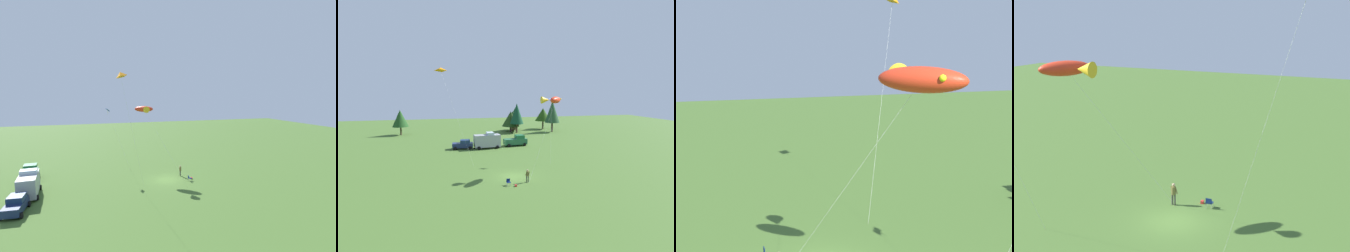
{
  "view_description": "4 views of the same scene",
  "coord_description": "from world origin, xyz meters",
  "views": [
    {
      "loc": [
        -37.63,
        11.24,
        13.39
      ],
      "look_at": [
        -0.83,
        0.04,
        8.52
      ],
      "focal_mm": 28.0,
      "sensor_mm": 36.0,
      "label": 1
    },
    {
      "loc": [
        -8.86,
        -34.51,
        12.01
      ],
      "look_at": [
        -0.73,
        1.8,
        6.97
      ],
      "focal_mm": 28.0,
      "sensor_mm": 36.0,
      "label": 2
    },
    {
      "loc": [
        22.99,
        -6.06,
        11.98
      ],
      "look_at": [
        -1.4,
        1.57,
        7.47
      ],
      "focal_mm": 50.0,
      "sensor_mm": 36.0,
      "label": 3
    },
    {
      "loc": [
        -13.0,
        27.31,
        14.27
      ],
      "look_at": [
        -0.02,
        -1.55,
        6.55
      ],
      "focal_mm": 50.0,
      "sensor_mm": 36.0,
      "label": 4
    }
  ],
  "objects": [
    {
      "name": "kite_delta_orange",
      "position": [
        -9.7,
        7.96,
        15.27
      ],
      "size": [
        5.57,
        4.29,
        15.68
      ],
      "color": "orange",
      "rests_on": "ground"
    },
    {
      "name": "ground_plane",
      "position": [
        0.0,
        0.0,
        0.0
      ],
      "size": [
        160.0,
        160.0,
        0.0
      ],
      "primitive_type": "plane",
      "color": "#446629"
    },
    {
      "name": "car_navy_hatch",
      "position": [
        -5.88,
        19.43,
        0.95
      ],
      "size": [
        4.3,
        2.41,
        1.89
      ],
      "rotation": [
        0.0,
        0.0,
        -0.06
      ],
      "color": "#1B274F",
      "rests_on": "ground"
    },
    {
      "name": "folding_chair",
      "position": [
        -1.52,
        -3.16,
        0.49
      ],
      "size": [
        0.48,
        0.48,
        0.82
      ],
      "rotation": [
        0.0,
        0.0,
        4.71
      ],
      "color": "#0C1E4E",
      "rests_on": "ground"
    },
    {
      "name": "treeline_distant",
      "position": [
        9.7,
        39.95,
        4.69
      ],
      "size": [
        46.6,
        10.89,
        9.14
      ],
      "color": "#463926",
      "rests_on": "ground"
    },
    {
      "name": "kite_diamond_blue",
      "position": [
        8.69,
        7.89,
        9.98
      ],
      "size": [
        1.81,
        3.83,
        10.71
      ],
      "color": "blue",
      "rests_on": "ground"
    },
    {
      "name": "person_kite_flyer",
      "position": [
        1.18,
        -2.65,
        1.02
      ],
      "size": [
        0.61,
        0.36,
        1.74
      ],
      "rotation": [
        0.0,
        0.0,
        4.66
      ],
      "color": "#44473B",
      "rests_on": "ground"
    },
    {
      "name": "truck_green_flatbed",
      "position": [
        5.65,
        20.16,
        1.1
      ],
      "size": [
        5.15,
        2.76,
        2.34
      ],
      "rotation": [
        0.0,
        0.0,
        0.09
      ],
      "color": "#265E3B",
      "rests_on": "ground"
    },
    {
      "name": "kite_large_fish",
      "position": [
        6.51,
        2.09,
        10.63
      ],
      "size": [
        7.17,
        6.78,
        11.17
      ],
      "color": "red",
      "rests_on": "ground"
    },
    {
      "name": "van_motorhome_grey",
      "position": [
        -0.89,
        19.06,
        1.64
      ],
      "size": [
        5.54,
        2.91,
        3.34
      ],
      "rotation": [
        0.0,
        0.0,
        0.07
      ],
      "color": "#989BA1",
      "rests_on": "ground"
    },
    {
      "name": "backpack_on_grass",
      "position": [
        -0.71,
        -3.82,
        0.11
      ],
      "size": [
        0.26,
        0.35,
        0.22
      ],
      "primitive_type": "cube",
      "rotation": [
        0.0,
        0.0,
        1.71
      ],
      "color": "red",
      "rests_on": "ground"
    }
  ]
}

